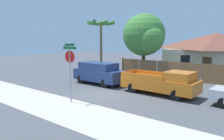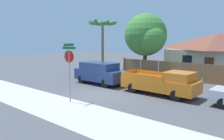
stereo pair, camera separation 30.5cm
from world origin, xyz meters
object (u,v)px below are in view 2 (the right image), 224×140
(oak_tree, at_px, (147,36))
(palm_tree, at_px, (102,28))
(red_suv, at_px, (100,72))
(stop_sign, at_px, (69,62))
(orange_pickup, at_px, (162,83))
(house, at_px, (218,53))

(oak_tree, relative_size, palm_tree, 1.12)
(red_suv, xyz_separation_m, stop_sign, (2.33, -5.11, 1.42))
(palm_tree, bearing_deg, orange_pickup, -25.08)
(house, bearing_deg, palm_tree, -139.92)
(oak_tree, xyz_separation_m, orange_pickup, (5.33, -6.80, -3.32))
(oak_tree, distance_m, orange_pickup, 9.25)
(house, bearing_deg, red_suv, -115.68)
(palm_tree, distance_m, stop_sign, 11.54)
(house, relative_size, stop_sign, 3.03)
(orange_pickup, xyz_separation_m, stop_sign, (-3.43, -5.11, 1.57))
(palm_tree, distance_m, orange_pickup, 11.20)
(oak_tree, height_order, orange_pickup, oak_tree)
(house, relative_size, orange_pickup, 2.01)
(red_suv, height_order, stop_sign, stop_sign)
(palm_tree, xyz_separation_m, red_suv, (3.66, -4.40, -4.00))
(palm_tree, xyz_separation_m, stop_sign, (5.99, -9.51, -2.58))
(palm_tree, relative_size, orange_pickup, 1.09)
(oak_tree, relative_size, stop_sign, 1.85)
(red_suv, bearing_deg, orange_pickup, 1.61)
(orange_pickup, bearing_deg, palm_tree, 156.60)
(house, distance_m, stop_sign, 18.06)
(red_suv, bearing_deg, palm_tree, 131.41)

